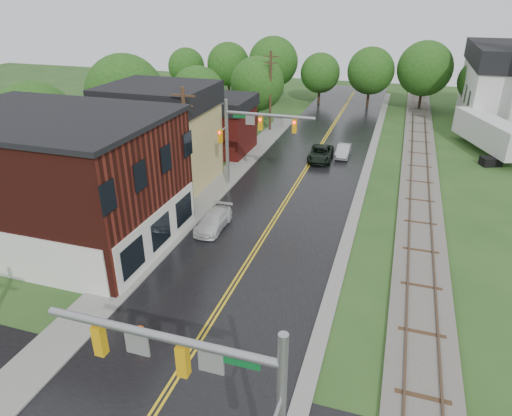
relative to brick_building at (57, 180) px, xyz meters
The scene contains 20 objects.
main_road 19.95m from the brick_building, 50.23° to the left, with size 10.00×90.00×0.02m, color black.
curb_right 27.15m from the brick_building, 48.20° to the left, with size 0.80×70.00×0.12m, color gray.
sidewalk_left 12.52m from the brick_building, 57.86° to the left, with size 2.40×50.00×0.12m, color gray.
brick_building is the anchor object (origin of this frame).
yellow_house 11.14m from the brick_building, 82.32° to the left, with size 8.00×7.00×6.40m, color tan.
darkred_building 20.25m from the brick_building, 82.92° to the left, with size 7.00×6.00×4.40m, color #3F0F0C.
railroad 30.36m from the brick_building, 41.66° to the left, with size 3.20×80.00×0.30m.
traffic_signal_near 20.60m from the brick_building, 39.17° to the right, with size 7.34×0.30×7.20m.
traffic_signal_far 15.03m from the brick_building, 53.08° to the left, with size 7.34×0.43×7.20m.
utility_pole_b 9.03m from the brick_building, 50.93° to the left, with size 1.80×0.28×9.00m.
utility_pole_c 29.56m from the brick_building, 78.91° to the left, with size 1.80×0.28×9.00m.
tree_left_a 10.14m from the brick_building, 136.87° to the left, with size 6.80×6.80×8.67m.
tree_left_b 17.80m from the brick_building, 107.61° to the left, with size 7.60×7.60×9.69m.
tree_left_c 24.94m from the brick_building, 93.14° to the left, with size 6.00×6.00×7.65m.
tree_left_e 31.12m from the brick_building, 83.29° to the left, with size 6.40×6.40×8.16m.
suv_dark 24.60m from the brick_building, 56.93° to the left, with size 2.18×4.73×1.31m, color black.
sedan_silver 27.11m from the brick_building, 55.44° to the left, with size 1.25×3.59×1.18m, color #A8A8AD.
pickup_white 10.36m from the brick_building, 24.98° to the left, with size 1.66×4.08×1.18m, color silver.
semi_trailer 40.08m from the brick_building, 43.88° to the left, with size 6.04×10.87×3.49m.
construction_barrel 13.07m from the brick_building, 37.22° to the right, with size 0.50×0.50×0.89m, color #E04709.
Camera 1 is at (7.64, -6.65, 14.90)m, focal length 32.00 mm.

